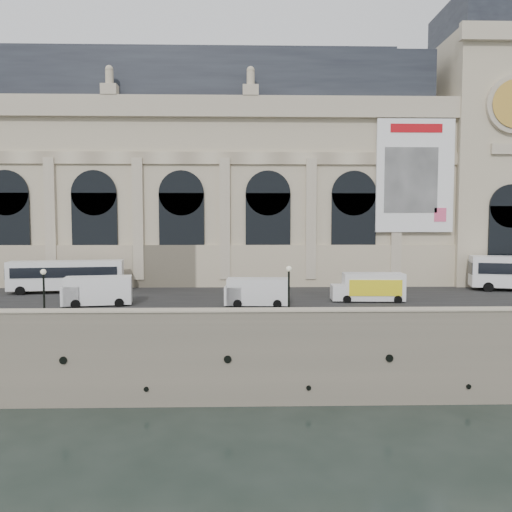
{
  "coord_description": "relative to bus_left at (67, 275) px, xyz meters",
  "views": [
    {
      "loc": [
        3.24,
        -36.12,
        13.72
      ],
      "look_at": [
        4.61,
        22.0,
        9.69
      ],
      "focal_mm": 35.0,
      "sensor_mm": 36.0,
      "label": 1
    }
  ],
  "objects": [
    {
      "name": "lamp_right",
      "position": [
        22.62,
        -15.91,
        0.19
      ],
      "size": [
        0.44,
        0.44,
        4.32
      ],
      "color": "black",
      "rests_on": "quay"
    },
    {
      "name": "clock_pavilion",
      "position": [
        49.96,
        10.07,
        15.47
      ],
      "size": [
        13.0,
        14.72,
        36.7
      ],
      "color": "#B6A98C",
      "rests_on": "quay"
    },
    {
      "name": "box_truck",
      "position": [
        31.21,
        -6.64,
        -0.56
      ],
      "size": [
        6.96,
        2.71,
        2.77
      ],
      "color": "white",
      "rests_on": "quay"
    },
    {
      "name": "museum",
      "position": [
        9.98,
        13.01,
        11.77
      ],
      "size": [
        69.0,
        18.7,
        29.1
      ],
      "color": "#B6A98C",
      "rests_on": "quay"
    },
    {
      "name": "parapet",
      "position": [
        15.96,
        -17.26,
        -1.34
      ],
      "size": [
        160.0,
        1.4,
        1.21
      ],
      "color": "gray",
      "rests_on": "quay"
    },
    {
      "name": "van_b",
      "position": [
        20.05,
        -8.99,
        -0.65
      ],
      "size": [
        5.86,
        2.63,
        2.56
      ],
      "color": "silver",
      "rests_on": "quay"
    },
    {
      "name": "quay",
      "position": [
        15.96,
        17.14,
        -4.96
      ],
      "size": [
        160.0,
        70.0,
        6.0
      ],
      "primitive_type": "cube",
      "color": "gray",
      "rests_on": "ground"
    },
    {
      "name": "lamp_left",
      "position": [
        4.04,
        -16.23,
        0.11
      ],
      "size": [
        0.42,
        0.42,
        4.14
      ],
      "color": "black",
      "rests_on": "quay"
    },
    {
      "name": "street",
      "position": [
        15.96,
        -3.86,
        -1.93
      ],
      "size": [
        160.0,
        24.0,
        0.06
      ],
      "primitive_type": "cube",
      "color": "#2D2D2D",
      "rests_on": "quay"
    },
    {
      "name": "ground",
      "position": [
        15.96,
        -17.86,
        -7.96
      ],
      "size": [
        260.0,
        260.0,
        0.0
      ],
      "primitive_type": "plane",
      "color": "black",
      "rests_on": "ground"
    },
    {
      "name": "van_c",
      "position": [
        5.51,
        -8.53,
        -0.57
      ],
      "size": [
        6.38,
        3.31,
        2.71
      ],
      "color": "white",
      "rests_on": "quay"
    },
    {
      "name": "bus_left",
      "position": [
        0.0,
        0.0,
        0.0
      ],
      "size": [
        12.07,
        4.17,
        3.49
      ],
      "color": "white",
      "rests_on": "quay"
    }
  ]
}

